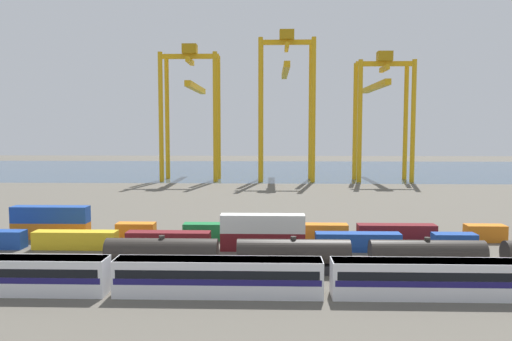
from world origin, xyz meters
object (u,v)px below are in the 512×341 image
(freight_tank_row, at_px, (360,256))
(gantry_crane_central, at_px, (286,89))
(passenger_train, at_px, (218,275))
(shipping_container_5, at_px, (358,242))
(gantry_crane_east, at_px, (381,101))
(gantry_crane_west, at_px, (192,99))
(shipping_container_6, at_px, (454,242))

(freight_tank_row, distance_m, gantry_crane_central, 116.62)
(passenger_train, height_order, shipping_container_5, passenger_train)
(shipping_container_5, height_order, gantry_crane_east, gantry_crane_east)
(passenger_train, bearing_deg, gantry_crane_west, 100.16)
(freight_tank_row, height_order, gantry_crane_west, gantry_crane_west)
(gantry_crane_west, distance_m, gantry_crane_central, 32.48)
(gantry_crane_central, height_order, gantry_crane_east, gantry_crane_central)
(shipping_container_6, height_order, gantry_crane_central, gantry_crane_central)
(passenger_train, xyz_separation_m, freight_tank_row, (16.27, 8.70, -0.03))
(gantry_crane_central, bearing_deg, passenger_train, -94.96)
(passenger_train, bearing_deg, shipping_container_5, 48.03)
(gantry_crane_west, height_order, gantry_crane_central, gantry_crane_central)
(shipping_container_6, xyz_separation_m, gantry_crane_east, (11.28, 101.96, 25.43))
(shipping_container_5, xyz_separation_m, gantry_crane_central, (-7.40, 101.63, 29.51))
(shipping_container_5, xyz_separation_m, shipping_container_6, (13.65, 0.00, 0.00))
(gantry_crane_west, bearing_deg, shipping_container_6, -62.26)
(gantry_crane_west, relative_size, gantry_crane_central, 0.91)
(gantry_crane_west, bearing_deg, shipping_container_5, -68.63)
(passenger_train, bearing_deg, gantry_crane_central, 85.04)
(gantry_crane_central, bearing_deg, shipping_container_5, -85.84)
(gantry_crane_east, bearing_deg, gantry_crane_central, -179.42)
(freight_tank_row, xyz_separation_m, gantry_crane_west, (-38.03, 112.77, 25.54))
(gantry_crane_west, bearing_deg, passenger_train, -79.84)
(freight_tank_row, distance_m, gantry_crane_east, 118.89)
(shipping_container_5, distance_m, gantry_crane_west, 112.14)
(freight_tank_row, xyz_separation_m, shipping_container_6, (15.34, 11.26, -0.82))
(passenger_train, relative_size, gantry_crane_east, 1.57)
(passenger_train, distance_m, gantry_crane_central, 125.37)
(shipping_container_5, bearing_deg, passenger_train, -131.97)
(freight_tank_row, bearing_deg, gantry_crane_west, 108.64)
(freight_tank_row, height_order, gantry_crane_central, gantry_crane_central)
(freight_tank_row, relative_size, shipping_container_5, 5.12)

